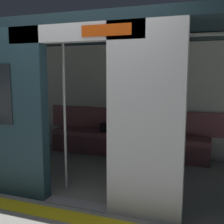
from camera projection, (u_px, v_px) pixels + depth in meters
The scene contains 8 objects.
ground_plane at pixel (77, 204), 3.42m from camera, with size 60.00×60.00×0.00m, color gray.
platform_edge_strip at pixel (65, 216), 3.14m from camera, with size 8.00×0.24×0.01m, color yellow.
train_car at pixel (106, 81), 4.25m from camera, with size 6.40×2.58×2.28m.
bench_seat at pixel (126, 139), 5.30m from camera, with size 3.08×0.44×0.44m.
person_seated at pixel (130, 123), 5.17m from camera, with size 0.55×0.67×1.17m.
handbag at pixel (107, 128), 5.46m from camera, with size 0.26×0.15×0.17m.
book at pixel (153, 135), 5.14m from camera, with size 0.15×0.22×0.03m, color #26598C.
grab_pole_door at pixel (65, 113), 3.73m from camera, with size 0.04×0.04×2.14m, color silver.
Camera 1 is at (-1.50, 2.88, 1.63)m, focal length 44.24 mm.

